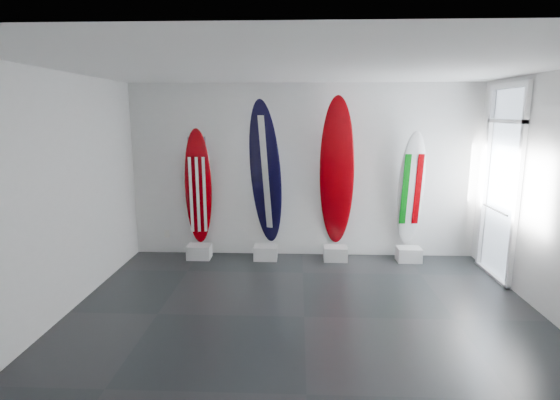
{
  "coord_description": "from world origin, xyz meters",
  "views": [
    {
      "loc": [
        -0.09,
        -5.09,
        2.49
      ],
      "look_at": [
        -0.36,
        1.4,
        1.21
      ],
      "focal_mm": 28.17,
      "sensor_mm": 36.0,
      "label": 1
    }
  ],
  "objects_px": {
    "surfboard_navy": "(266,174)",
    "surfboard_italy": "(411,190)",
    "surfboard_swiss": "(337,173)",
    "surfboard_usa": "(198,187)"
  },
  "relations": [
    {
      "from": "surfboard_navy",
      "to": "surfboard_swiss",
      "type": "relative_size",
      "value": 0.98
    },
    {
      "from": "surfboard_swiss",
      "to": "surfboard_navy",
      "type": "bearing_deg",
      "value": -172.57
    },
    {
      "from": "surfboard_usa",
      "to": "surfboard_navy",
      "type": "height_order",
      "value": "surfboard_navy"
    },
    {
      "from": "surfboard_navy",
      "to": "surfboard_italy",
      "type": "relative_size",
      "value": 1.26
    },
    {
      "from": "surfboard_swiss",
      "to": "surfboard_italy",
      "type": "height_order",
      "value": "surfboard_swiss"
    },
    {
      "from": "surfboard_usa",
      "to": "surfboard_italy",
      "type": "relative_size",
      "value": 1.01
    },
    {
      "from": "surfboard_swiss",
      "to": "surfboard_usa",
      "type": "bearing_deg",
      "value": -172.57
    },
    {
      "from": "surfboard_usa",
      "to": "surfboard_navy",
      "type": "relative_size",
      "value": 0.8
    },
    {
      "from": "surfboard_usa",
      "to": "surfboard_swiss",
      "type": "relative_size",
      "value": 0.79
    },
    {
      "from": "surfboard_navy",
      "to": "surfboard_swiss",
      "type": "xyz_separation_m",
      "value": [
        1.2,
        0.0,
        0.03
      ]
    }
  ]
}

